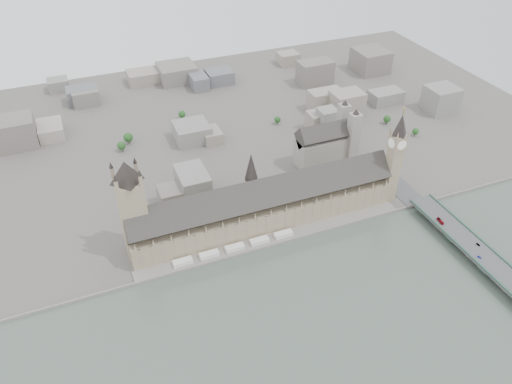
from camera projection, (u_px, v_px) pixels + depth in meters
name	position (u px, v px, depth m)	size (l,w,h in m)	color
ground	(271.00, 235.00, 484.42)	(900.00, 900.00, 0.00)	#595651
river_thames	(361.00, 376.00, 362.05)	(600.00, 600.00, 0.00)	#475449
embankment_wall	(277.00, 244.00, 472.40)	(600.00, 1.50, 3.00)	slate
river_terrace	(274.00, 239.00, 478.26)	(270.00, 15.00, 2.00)	slate
terrace_tents	(235.00, 248.00, 464.80)	(118.00, 7.00, 4.00)	white
palace_of_westminster	(263.00, 205.00, 485.42)	(265.00, 40.73, 55.44)	#988967
elizabeth_tower	(396.00, 152.00, 497.05)	(17.00, 17.00, 107.50)	#988967
victoria_tower	(132.00, 205.00, 433.90)	(30.00, 30.00, 100.00)	#988967
central_tower	(251.00, 174.00, 465.97)	(13.00, 13.00, 48.00)	gray
westminster_bridge	(467.00, 246.00, 465.19)	(25.00, 325.00, 10.25)	#474749
bridge_parapets	(505.00, 274.00, 428.77)	(25.00, 235.00, 1.15)	#305743
westminster_abbey	(327.00, 144.00, 573.21)	(68.00, 36.00, 64.00)	gray
city_skyline_inland	(197.00, 109.00, 654.73)	(720.00, 360.00, 38.00)	gray
park_trees	(239.00, 197.00, 521.42)	(110.00, 30.00, 15.00)	#1E4016
red_bus_north	(440.00, 221.00, 483.80)	(2.22, 9.49, 2.64)	#A3121B
car_blue	(479.00, 257.00, 444.90)	(1.50, 3.74, 1.27)	#1D31BD
car_silver	(478.00, 245.00, 457.98)	(1.35, 3.88, 1.28)	gray
car_approach	(384.00, 159.00, 572.97)	(2.01, 4.94, 1.43)	gray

